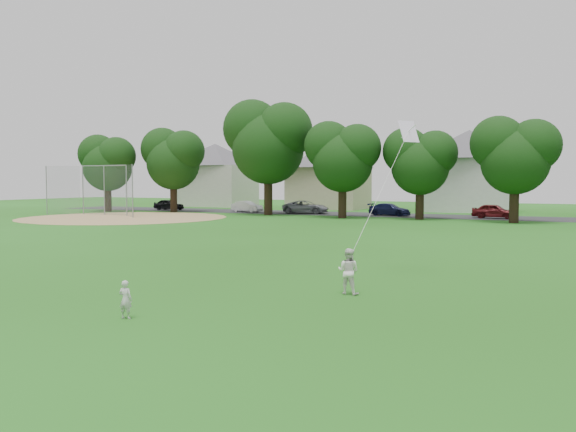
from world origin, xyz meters
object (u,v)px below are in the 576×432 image
at_px(older_boy, 348,271).
at_px(baseball_backstop, 100,190).
at_px(toddler, 126,300).
at_px(kite, 381,191).

relative_size(older_boy, baseball_backstop, 0.12).
bearing_deg(toddler, baseball_backstop, -53.39).
height_order(toddler, baseball_backstop, baseball_backstop).
relative_size(older_boy, kite, 0.23).
bearing_deg(baseball_backstop, kite, -34.71).
bearing_deg(baseball_backstop, toddler, -45.27).
bearing_deg(older_boy, toddler, 56.04).
bearing_deg(older_boy, kite, -97.58).
bearing_deg(kite, baseball_backstop, 145.29).
distance_m(toddler, baseball_backstop, 43.21).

